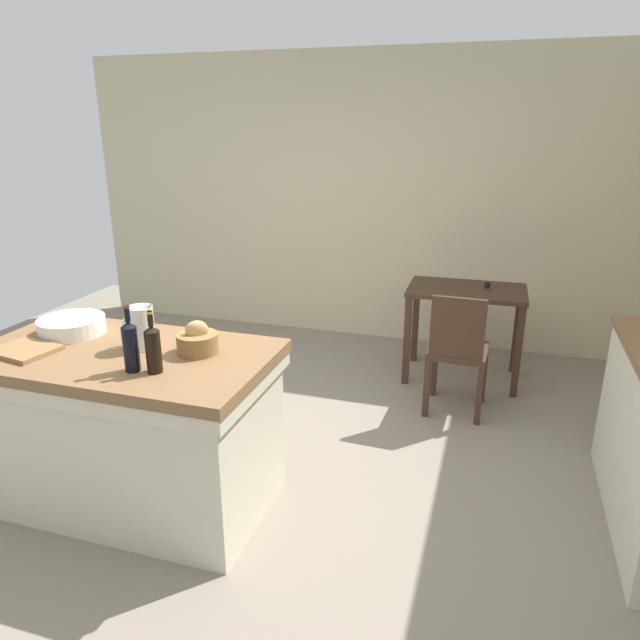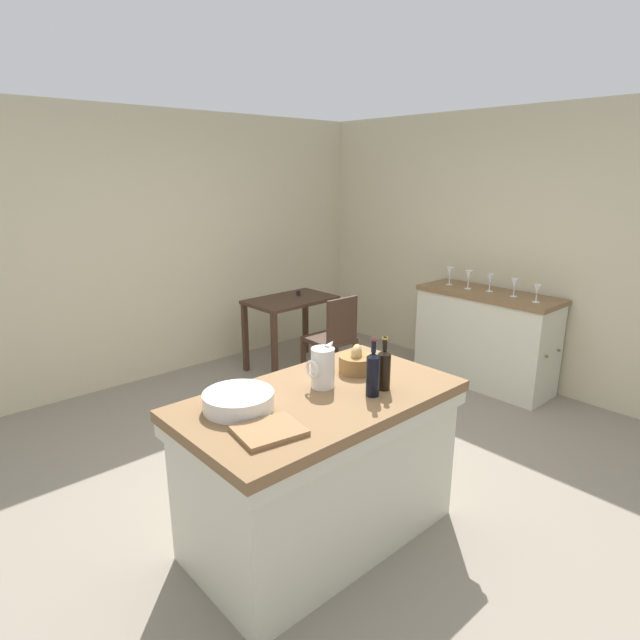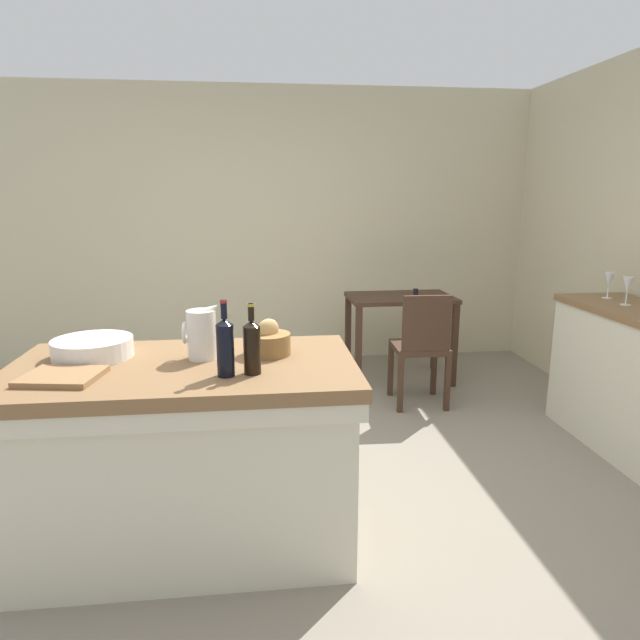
{
  "view_description": "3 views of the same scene",
  "coord_description": "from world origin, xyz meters",
  "px_view_note": "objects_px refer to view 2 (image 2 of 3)",
  "views": [
    {
      "loc": [
        1.34,
        -2.72,
        1.98
      ],
      "look_at": [
        0.37,
        0.37,
        0.88
      ],
      "focal_mm": 32.56,
      "sensor_mm": 36.0,
      "label": 1
    },
    {
      "loc": [
        -2.16,
        -2.31,
        2.03
      ],
      "look_at": [
        0.44,
        0.57,
        0.92
      ],
      "focal_mm": 29.34,
      "sensor_mm": 36.0,
      "label": 2
    },
    {
      "loc": [
        -0.11,
        -2.78,
        1.61
      ],
      "look_at": [
        0.27,
        0.46,
        0.86
      ],
      "focal_mm": 30.75,
      "sensor_mm": 36.0,
      "label": 3
    }
  ],
  "objects_px": {
    "island_table": "(320,462)",
    "wine_glass_left": "(515,284)",
    "pitcher": "(323,367)",
    "writing_desk": "(291,310)",
    "wine_bottle_amber": "(373,373)",
    "wine_glass_right": "(469,276)",
    "side_cabinet": "(485,338)",
    "wine_glass_far_right": "(450,273)",
    "cutting_board": "(269,431)",
    "wash_bowl": "(238,401)",
    "wine_glass_middle": "(490,280)",
    "bread_basket": "(356,362)",
    "wooden_chair": "(333,338)",
    "wine_glass_far_left": "(537,290)",
    "wine_bottle_dark": "(384,368)"
  },
  "relations": [
    {
      "from": "wine_bottle_dark",
      "to": "wooden_chair",
      "type": "bearing_deg",
      "value": 53.85
    },
    {
      "from": "wine_bottle_dark",
      "to": "wine_glass_middle",
      "type": "height_order",
      "value": "wine_bottle_dark"
    },
    {
      "from": "cutting_board",
      "to": "wine_bottle_amber",
      "type": "distance_m",
      "value": 0.67
    },
    {
      "from": "island_table",
      "to": "wine_bottle_amber",
      "type": "distance_m",
      "value": 0.6
    },
    {
      "from": "wooden_chair",
      "to": "island_table",
      "type": "bearing_deg",
      "value": -135.27
    },
    {
      "from": "writing_desk",
      "to": "pitcher",
      "type": "xyz_separation_m",
      "value": [
        -1.49,
        -2.13,
        0.36
      ]
    },
    {
      "from": "island_table",
      "to": "wash_bowl",
      "type": "relative_size",
      "value": 4.27
    },
    {
      "from": "bread_basket",
      "to": "wine_glass_left",
      "type": "xyz_separation_m",
      "value": [
        2.33,
        0.26,
        0.09
      ]
    },
    {
      "from": "writing_desk",
      "to": "wine_glass_far_right",
      "type": "bearing_deg",
      "value": -45.08
    },
    {
      "from": "side_cabinet",
      "to": "wine_glass_far_left",
      "type": "distance_m",
      "value": 0.74
    },
    {
      "from": "wine_glass_far_right",
      "to": "wash_bowl",
      "type": "bearing_deg",
      "value": -163.69
    },
    {
      "from": "pitcher",
      "to": "bread_basket",
      "type": "bearing_deg",
      "value": 5.99
    },
    {
      "from": "pitcher",
      "to": "writing_desk",
      "type": "bearing_deg",
      "value": 55.03
    },
    {
      "from": "wooden_chair",
      "to": "wine_glass_middle",
      "type": "xyz_separation_m",
      "value": [
        1.16,
        -0.93,
        0.55
      ]
    },
    {
      "from": "wash_bowl",
      "to": "wine_bottle_dark",
      "type": "distance_m",
      "value": 0.8
    },
    {
      "from": "writing_desk",
      "to": "wine_glass_far_right",
      "type": "xyz_separation_m",
      "value": [
        1.14,
        -1.14,
        0.41
      ]
    },
    {
      "from": "island_table",
      "to": "wine_glass_left",
      "type": "bearing_deg",
      "value": 7.63
    },
    {
      "from": "wine_glass_far_right",
      "to": "writing_desk",
      "type": "bearing_deg",
      "value": 134.92
    },
    {
      "from": "wine_glass_middle",
      "to": "wine_glass_far_right",
      "type": "bearing_deg",
      "value": 92.91
    },
    {
      "from": "wine_glass_far_left",
      "to": "wine_glass_left",
      "type": "bearing_deg",
      "value": 77.69
    },
    {
      "from": "wine_glass_right",
      "to": "side_cabinet",
      "type": "bearing_deg",
      "value": -83.3
    },
    {
      "from": "pitcher",
      "to": "wine_glass_far_right",
      "type": "bearing_deg",
      "value": 20.65
    },
    {
      "from": "writing_desk",
      "to": "pitcher",
      "type": "relative_size",
      "value": 3.41
    },
    {
      "from": "wine_bottle_dark",
      "to": "wine_glass_far_left",
      "type": "xyz_separation_m",
      "value": [
        2.35,
        0.3,
        0.03
      ]
    },
    {
      "from": "wine_glass_middle",
      "to": "wine_glass_right",
      "type": "height_order",
      "value": "wine_glass_right"
    },
    {
      "from": "wine_glass_left",
      "to": "pitcher",
      "type": "bearing_deg",
      "value": -173.62
    },
    {
      "from": "wooden_chair",
      "to": "wine_glass_middle",
      "type": "height_order",
      "value": "wine_glass_middle"
    },
    {
      "from": "writing_desk",
      "to": "wine_bottle_dark",
      "type": "distance_m",
      "value": 2.72
    },
    {
      "from": "wine_bottle_amber",
      "to": "wine_glass_left",
      "type": "distance_m",
      "value": 2.57
    },
    {
      "from": "cutting_board",
      "to": "wash_bowl",
      "type": "bearing_deg",
      "value": 82.86
    },
    {
      "from": "wine_glass_right",
      "to": "wine_glass_far_right",
      "type": "relative_size",
      "value": 1.02
    },
    {
      "from": "wash_bowl",
      "to": "wine_glass_middle",
      "type": "bearing_deg",
      "value": 8.66
    },
    {
      "from": "island_table",
      "to": "wine_bottle_amber",
      "type": "xyz_separation_m",
      "value": [
        0.2,
        -0.19,
        0.53
      ]
    },
    {
      "from": "wooden_chair",
      "to": "pitcher",
      "type": "bearing_deg",
      "value": -135.11
    },
    {
      "from": "pitcher",
      "to": "wine_glass_far_left",
      "type": "relative_size",
      "value": 1.69
    },
    {
      "from": "wine_bottle_dark",
      "to": "wine_bottle_amber",
      "type": "xyz_separation_m",
      "value": [
        -0.11,
        -0.02,
        0.01
      ]
    },
    {
      "from": "side_cabinet",
      "to": "wine_glass_middle",
      "type": "distance_m",
      "value": 0.58
    },
    {
      "from": "wine_glass_far_right",
      "to": "cutting_board",
      "type": "bearing_deg",
      "value": -158.91
    },
    {
      "from": "side_cabinet",
      "to": "wine_glass_far_right",
      "type": "bearing_deg",
      "value": 89.32
    },
    {
      "from": "writing_desk",
      "to": "bread_basket",
      "type": "xyz_separation_m",
      "value": [
        -1.19,
        -2.1,
        0.31
      ]
    },
    {
      "from": "writing_desk",
      "to": "bread_basket",
      "type": "relative_size",
      "value": 4.37
    },
    {
      "from": "bread_basket",
      "to": "wine_glass_far_left",
      "type": "bearing_deg",
      "value": 0.66
    },
    {
      "from": "wine_bottle_amber",
      "to": "wine_glass_left",
      "type": "bearing_deg",
      "value": 12.49
    },
    {
      "from": "wash_bowl",
      "to": "side_cabinet",
      "type": "bearing_deg",
      "value": 8.43
    },
    {
      "from": "wooden_chair",
      "to": "wine_glass_left",
      "type": "bearing_deg",
      "value": -46.4
    },
    {
      "from": "side_cabinet",
      "to": "wine_bottle_dark",
      "type": "xyz_separation_m",
      "value": [
        -2.4,
        -0.78,
        0.54
      ]
    },
    {
      "from": "wooden_chair",
      "to": "wine_bottle_amber",
      "type": "relative_size",
      "value": 2.82
    },
    {
      "from": "wine_glass_middle",
      "to": "island_table",
      "type": "bearing_deg",
      "value": -167.11
    },
    {
      "from": "cutting_board",
      "to": "wine_glass_far_left",
      "type": "xyz_separation_m",
      "value": [
        3.11,
        0.29,
        0.14
      ]
    },
    {
      "from": "writing_desk",
      "to": "side_cabinet",
      "type": "bearing_deg",
      "value": -54.59
    }
  ]
}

